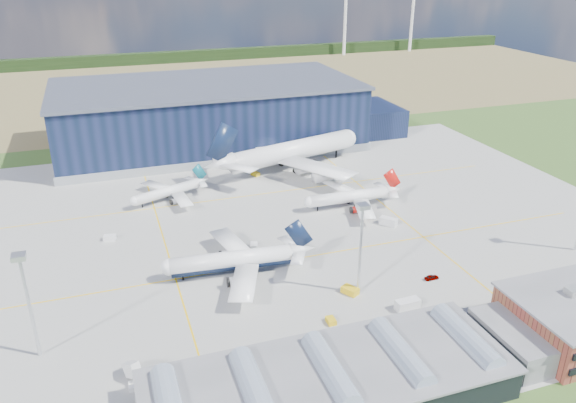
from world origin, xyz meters
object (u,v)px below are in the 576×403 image
object	(u,v)px
car_a	(432,277)
gse_tug_b	(331,321)
gse_tug_c	(255,174)
light_mast_west	(26,289)
light_mast_center	(361,235)
gse_tug_a	(350,290)
gse_cart_a	(254,246)
airstair	(133,373)
airliner_navy	(232,252)
airliner_widebody	(293,141)
airliner_regional	(166,187)
gse_cart_b	(110,238)
airliner_red	(349,191)
gse_van_a	(408,305)
car_b	(525,306)
gse_van_b	(388,222)
hangar	(214,117)

from	to	relation	value
car_a	gse_tug_b	bearing A→B (deg)	103.08
gse_tug_c	light_mast_west	bearing A→B (deg)	-154.28
light_mast_center	gse_tug_a	world-z (taller)	light_mast_center
gse_tug_c	gse_cart_a	bearing A→B (deg)	-131.00
airstair	airliner_navy	bearing A→B (deg)	25.12
airliner_navy	airliner_widebody	xyz separation A→B (m)	(39.71, 67.00, 4.49)
light_mast_west	light_mast_center	bearing A→B (deg)	0.00
airliner_regional	airstair	distance (m)	85.19
gse_cart_a	airliner_regional	bearing A→B (deg)	133.15
gse_cart_b	gse_cart_a	bearing A→B (deg)	-102.87
airliner_red	gse_van_a	xyz separation A→B (m)	(-11.02, -55.77, -4.28)
car_b	airliner_navy	bearing A→B (deg)	50.34
gse_tug_b	gse_van_a	world-z (taller)	gse_van_a
airliner_red	gse_cart_a	world-z (taller)	airliner_red
gse_tug_a	gse_van_b	bearing A→B (deg)	19.52
light_mast_center	airliner_regional	distance (m)	79.03
airliner_widebody	car_a	bearing A→B (deg)	-101.74
gse_van_a	airliner_red	bearing A→B (deg)	-13.63
airliner_red	car_a	world-z (taller)	airliner_red
light_mast_center	gse_tug_b	size ratio (longest dim) A/B	8.63
gse_cart_a	gse_tug_c	world-z (taller)	gse_tug_c
car_a	car_b	xyz separation A→B (m)	(13.38, -17.43, -0.09)
light_mast_west	gse_tug_c	bearing A→B (deg)	50.34
hangar	airliner_navy	size ratio (longest dim) A/B	3.70
car_a	car_b	size ratio (longest dim) A/B	1.13
light_mast_center	gse_cart_b	distance (m)	73.36
gse_tug_c	airstair	size ratio (longest dim) A/B	0.70
airliner_red	gse_cart_b	world-z (taller)	airliner_red
airliner_red	gse_cart_b	xyz separation A→B (m)	(-72.96, 1.09, -4.78)
hangar	light_mast_center	world-z (taller)	hangar
gse_van_b	gse_cart_a	bearing A→B (deg)	142.08
gse_van_a	airliner_regional	bearing A→B (deg)	25.70
light_mast_center	airliner_widebody	distance (m)	86.20
car_a	gse_van_b	bearing A→B (deg)	-10.80
airliner_regional	light_mast_west	bearing A→B (deg)	41.21
gse_tug_c	airstair	distance (m)	108.33
gse_tug_a	gse_tug_c	bearing A→B (deg)	60.68
light_mast_center	airliner_navy	bearing A→B (deg)	145.40
gse_van_a	light_mast_west	bearing A→B (deg)	80.35
airliner_regional	gse_tug_b	distance (m)	82.78
light_mast_center	gse_van_b	size ratio (longest dim) A/B	4.57
gse_tug_a	gse_van_b	xyz separation A→B (m)	(26.18, 29.87, 0.34)
airliner_regional	gse_van_b	size ratio (longest dim) A/B	5.75
gse_van_b	car_b	distance (m)	48.97
light_mast_west	gse_tug_c	distance (m)	107.88
light_mast_center	car_b	distance (m)	40.52
airliner_navy	gse_cart_a	size ratio (longest dim) A/B	13.97
light_mast_west	airliner_red	xyz separation A→B (m)	(88.64, 45.97, -9.93)
airliner_widebody	gse_tug_a	world-z (taller)	airliner_widebody
airliner_red	gse_tug_c	world-z (taller)	airliner_red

